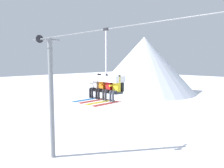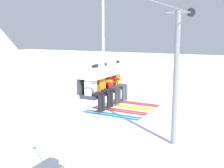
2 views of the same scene
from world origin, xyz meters
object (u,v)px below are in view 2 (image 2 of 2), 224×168
(lift_tower_far, at_px, (176,77))
(skier_white, at_px, (95,89))
(chairlift_chair, at_px, (101,74))
(skier_orange, at_px, (103,86))
(skier_yellow, at_px, (119,81))
(skier_red, at_px, (111,83))

(lift_tower_far, distance_m, skier_white, 12.19)
(lift_tower_far, distance_m, chairlift_chair, 11.48)
(lift_tower_far, height_order, skier_orange, lift_tower_far)
(skier_orange, relative_size, skier_yellow, 1.00)
(chairlift_chair, xyz_separation_m, skier_white, (-0.75, -0.21, -0.30))
(skier_orange, distance_m, skier_red, 0.50)
(skier_red, bearing_deg, chairlift_chair, 139.07)
(lift_tower_far, relative_size, skier_red, 5.46)
(chairlift_chair, relative_size, skier_orange, 2.06)
(skier_orange, xyz_separation_m, skier_red, (0.50, 0.00, 0.00))
(skier_orange, distance_m, skier_yellow, 1.00)
(skier_white, distance_m, skier_red, 0.99)
(chairlift_chair, xyz_separation_m, skier_yellow, (0.75, -0.21, -0.30))
(skier_white, xyz_separation_m, skier_red, (0.99, 0.00, 0.00))
(skier_red, relative_size, skier_yellow, 1.00)
(chairlift_chair, height_order, skier_yellow, chairlift_chair)
(skier_white, distance_m, skier_yellow, 1.50)
(chairlift_chair, bearing_deg, skier_orange, -139.82)
(lift_tower_far, height_order, skier_red, lift_tower_far)
(lift_tower_far, bearing_deg, skier_white, -175.62)
(skier_white, height_order, skier_red, same)
(chairlift_chair, xyz_separation_m, skier_red, (0.25, -0.21, -0.30))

